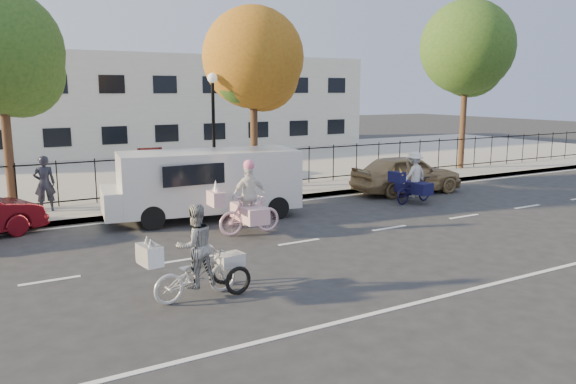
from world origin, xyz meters
TOP-DOWN VIEW (x-y plane):
  - ground at (0.00, 0.00)m, footprint 120.00×120.00m
  - road_markings at (0.00, 0.00)m, footprint 60.00×9.52m
  - curb at (0.00, 5.05)m, footprint 60.00×0.10m
  - sidewalk at (0.00, 6.10)m, footprint 60.00×2.20m
  - parking_lot at (0.00, 15.00)m, footprint 60.00×15.60m
  - iron_fence at (0.00, 7.20)m, footprint 58.00×0.06m
  - building at (0.00, 25.00)m, footprint 34.00×10.00m
  - lamppost at (0.50, 6.80)m, footprint 0.36×0.36m
  - street_sign at (-1.85, 6.80)m, footprint 0.85×0.06m
  - zebra_trike at (-3.71, -2.40)m, footprint 2.11×0.93m
  - unicorn_bike at (-0.76, 1.42)m, footprint 2.02×1.41m
  - bull_bike at (6.10, 2.45)m, footprint 1.96×1.36m
  - white_van at (-1.01, 3.80)m, footprint 6.06×2.72m
  - gold_sedan at (7.19, 4.02)m, footprint 4.47×2.10m
  - pedestrian at (-5.25, 6.60)m, footprint 0.65×0.44m
  - lot_car_c at (1.48, 10.37)m, footprint 2.37×3.96m
  - lot_car_d at (3.16, 10.31)m, footprint 1.76×3.58m
  - tree_west at (-5.99, 7.36)m, footprint 3.77×3.77m
  - tree_mid at (2.50, 7.36)m, footprint 3.81×3.81m
  - tree_east at (13.73, 7.36)m, footprint 4.40×4.40m

SIDE VIEW (x-z plane):
  - ground at x=0.00m, z-range 0.00..0.00m
  - road_markings at x=0.00m, z-range 0.00..0.01m
  - curb at x=0.00m, z-range 0.00..0.15m
  - sidewalk at x=0.00m, z-range 0.00..0.15m
  - parking_lot at x=0.00m, z-range 0.00..0.15m
  - zebra_trike at x=-3.71m, z-range -0.21..1.60m
  - bull_bike at x=6.10m, z-range -0.18..1.61m
  - lot_car_d at x=3.16m, z-range 0.15..1.32m
  - gold_sedan at x=7.19m, z-range 0.00..1.48m
  - unicorn_bike at x=-0.76m, z-range -0.27..1.78m
  - lot_car_c at x=1.48m, z-range 0.15..1.38m
  - iron_fence at x=0.00m, z-range 0.15..1.65m
  - pedestrian at x=-5.25m, z-range 0.15..1.90m
  - white_van at x=-1.01m, z-range 0.11..2.18m
  - street_sign at x=-1.85m, z-range 0.52..2.32m
  - building at x=0.00m, z-range 0.00..6.00m
  - lamppost at x=0.50m, z-range 0.95..5.28m
  - tree_west at x=-5.99m, z-range 1.38..8.29m
  - tree_mid at x=2.50m, z-range 1.40..8.38m
  - tree_east at x=13.73m, z-range 1.62..9.69m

